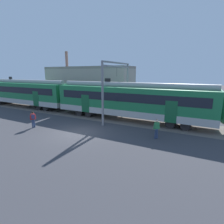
% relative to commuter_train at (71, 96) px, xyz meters
% --- Properties ---
extents(ground_plane, '(160.00, 160.00, 0.00)m').
position_rel_commuter_train_xyz_m(ground_plane, '(6.19, -6.41, -2.25)').
color(ground_plane, '#38383D').
extents(track_bed, '(80.00, 4.40, 0.01)m').
position_rel_commuter_train_xyz_m(track_bed, '(-2.48, 0.00, -2.25)').
color(track_bed, '#605951').
rests_on(track_bed, ground).
extents(commuter_train, '(38.05, 3.07, 4.73)m').
position_rel_commuter_train_xyz_m(commuter_train, '(0.00, 0.00, 0.00)').
color(commuter_train, '#B7B7B2').
rests_on(commuter_train, ground).
extents(pedestrian_red, '(0.56, 0.66, 1.67)m').
position_rel_commuter_train_xyz_m(pedestrian_red, '(1.36, -7.18, -1.26)').
color(pedestrian_red, navy).
rests_on(pedestrian_red, ground).
extents(pedestrian_green, '(0.51, 0.71, 1.67)m').
position_rel_commuter_train_xyz_m(pedestrian_green, '(12.88, -4.43, -1.26)').
color(pedestrian_green, navy).
rests_on(pedestrian_green, ground).
extents(catenary_gantry, '(0.24, 6.64, 6.53)m').
position_rel_commuter_train_xyz_m(catenary_gantry, '(7.01, 0.00, 2.06)').
color(catenary_gantry, gray).
rests_on(catenary_gantry, ground).
extents(background_building, '(15.86, 5.00, 9.20)m').
position_rel_commuter_train_xyz_m(background_building, '(-2.30, 7.49, 0.95)').
color(background_building, gray).
rests_on(background_building, ground).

